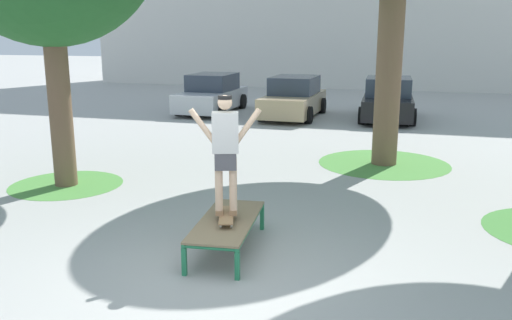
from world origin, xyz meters
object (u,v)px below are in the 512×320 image
skater (225,147)px  car_silver (212,95)px  car_tan (294,99)px  car_black (388,100)px  skate_box (227,223)px  skateboard (226,216)px

skater → car_silver: bearing=111.4°
car_tan → car_black: (3.39, 0.43, 0.00)m
skater → car_silver: size_ratio=0.40×
skater → car_black: skater is taller
skater → car_silver: 14.22m
car_tan → car_black: size_ratio=0.99×
skater → car_black: size_ratio=0.40×
skater → car_silver: skater is taller
skate_box → skateboard: (0.00, -0.03, 0.12)m
skate_box → car_tan: (-1.78, 12.77, 0.28)m
skateboard → car_silver: 14.19m
skate_box → car_silver: size_ratio=0.47×
car_silver → car_black: 6.78m
car_black → skate_box: bearing=-97.0°
skate_box → skateboard: size_ratio=2.39×
skateboard → car_silver: bearing=111.4°
skater → car_silver: (-5.17, 13.22, -0.84)m
skate_box → car_tan: 12.90m
car_silver → skateboard: bearing=-68.6°
car_tan → car_black: 3.42m
car_tan → skateboard: bearing=-82.1°
skateboard → skater: 0.99m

